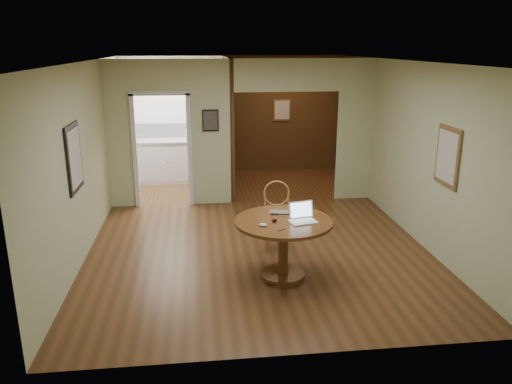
{
  "coord_description": "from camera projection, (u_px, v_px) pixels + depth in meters",
  "views": [
    {
      "loc": [
        -0.84,
        -6.68,
        2.95
      ],
      "look_at": [
        -0.07,
        -0.2,
        1.0
      ],
      "focal_mm": 35.0,
      "sensor_mm": 36.0,
      "label": 1
    }
  ],
  "objects": [
    {
      "name": "room_shell",
      "position": [
        217.0,
        132.0,
        9.83
      ],
      "size": [
        5.2,
        7.5,
        5.0
      ],
      "color": "white",
      "rests_on": "ground"
    },
    {
      "name": "grocery_bag",
      "position": [
        192.0,
        133.0,
        10.88
      ],
      "size": [
        0.29,
        0.25,
        0.28
      ],
      "primitive_type": "ellipsoid",
      "rotation": [
        0.0,
        0.0,
        -0.04
      ],
      "color": "beige",
      "rests_on": "kitchen_cabinet"
    },
    {
      "name": "pen",
      "position": [
        281.0,
        230.0,
        6.02
      ],
      "size": [
        0.12,
        0.07,
        0.01
      ],
      "primitive_type": "cylinder",
      "rotation": [
        0.0,
        1.57,
        0.5
      ],
      "color": "#0C1758",
      "rests_on": "dining_table"
    },
    {
      "name": "dining_table",
      "position": [
        283.0,
        235.0,
        6.42
      ],
      "size": [
        1.26,
        1.26,
        0.79
      ],
      "rotation": [
        0.0,
        0.0,
        -0.22
      ],
      "color": "brown",
      "rests_on": "ground"
    },
    {
      "name": "floor",
      "position": [
        259.0,
        254.0,
        7.3
      ],
      "size": [
        5.0,
        5.0,
        0.0
      ],
      "primitive_type": "plane",
      "color": "#492D15",
      "rests_on": "ground"
    },
    {
      "name": "open_laptop",
      "position": [
        302.0,
        216.0,
        6.33
      ],
      "size": [
        0.37,
        0.35,
        0.23
      ],
      "rotation": [
        0.0,
        0.0,
        0.22
      ],
      "color": "white",
      "rests_on": "dining_table"
    },
    {
      "name": "closed_laptop",
      "position": [
        283.0,
        214.0,
        6.57
      ],
      "size": [
        0.38,
        0.27,
        0.03
      ],
      "primitive_type": "imported",
      "rotation": [
        0.0,
        0.0,
        -0.12
      ],
      "color": "#B9B9BE",
      "rests_on": "dining_table"
    },
    {
      "name": "mouse",
      "position": [
        263.0,
        225.0,
        6.14
      ],
      "size": [
        0.12,
        0.09,
        0.04
      ],
      "primitive_type": "ellipsoid",
      "rotation": [
        0.0,
        0.0,
        -0.35
      ],
      "color": "white",
      "rests_on": "dining_table"
    },
    {
      "name": "wine_glass",
      "position": [
        274.0,
        219.0,
        6.29
      ],
      "size": [
        0.08,
        0.08,
        0.09
      ],
      "primitive_type": null,
      "color": "white",
      "rests_on": "dining_table"
    },
    {
      "name": "chair",
      "position": [
        277.0,
        212.0,
        7.37
      ],
      "size": [
        0.47,
        0.47,
        1.02
      ],
      "rotation": [
        0.0,
        0.0,
        -0.11
      ],
      "color": "#AF803E",
      "rests_on": "ground"
    },
    {
      "name": "kitchen_cabinet",
      "position": [
        175.0,
        161.0,
        11.01
      ],
      "size": [
        2.06,
        0.6,
        0.94
      ],
      "color": "silver",
      "rests_on": "ground"
    }
  ]
}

